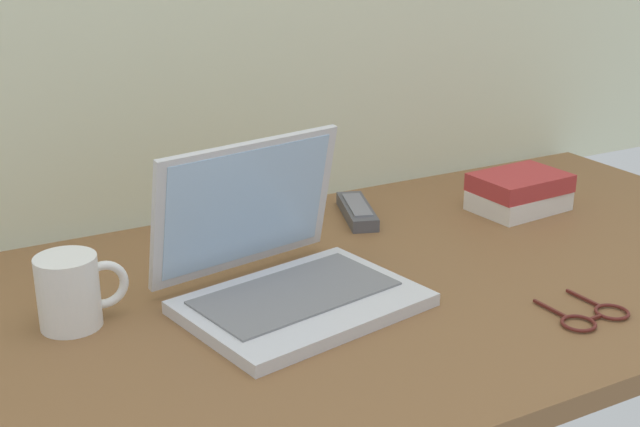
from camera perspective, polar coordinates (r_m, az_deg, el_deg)
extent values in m
cube|color=brown|center=(1.24, 1.92, -5.52)|extent=(1.60, 0.76, 0.03)
cube|color=silver|center=(1.16, -1.20, -6.08)|extent=(0.34, 0.27, 0.02)
cube|color=slate|center=(1.17, -1.66, -5.36)|extent=(0.29, 0.19, 0.00)
cube|color=silver|center=(1.22, -5.02, 0.57)|extent=(0.30, 0.10, 0.20)
cube|color=#A5C6EA|center=(1.21, -4.87, 0.55)|extent=(0.27, 0.09, 0.17)
cylinder|color=white|center=(1.15, -16.60, -5.08)|extent=(0.08, 0.08, 0.10)
torus|color=white|center=(1.16, -14.37, -4.67)|extent=(0.07, 0.01, 0.07)
cylinder|color=brown|center=(1.13, -16.81, -3.10)|extent=(0.07, 0.07, 0.00)
cube|color=#4C4C51|center=(1.50, 2.51, 0.15)|extent=(0.10, 0.17, 0.02)
cube|color=slate|center=(1.50, 2.52, 0.60)|extent=(0.07, 0.12, 0.00)
torus|color=#591E19|center=(1.17, 17.03, -7.09)|extent=(0.05, 0.05, 0.01)
torus|color=#591E19|center=(1.21, 19.08, -6.29)|extent=(0.05, 0.05, 0.01)
cube|color=#591E19|center=(1.19, 18.07, -6.69)|extent=(0.02, 0.00, 0.00)
cube|color=#591E19|center=(1.20, 15.23, -6.20)|extent=(0.01, 0.06, 0.00)
cube|color=#591E19|center=(1.24, 17.30, -5.46)|extent=(0.01, 0.06, 0.00)
cube|color=silver|center=(1.58, 13.24, 0.87)|extent=(0.17, 0.13, 0.04)
cube|color=#B23333|center=(1.57, 13.33, 2.04)|extent=(0.17, 0.13, 0.03)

